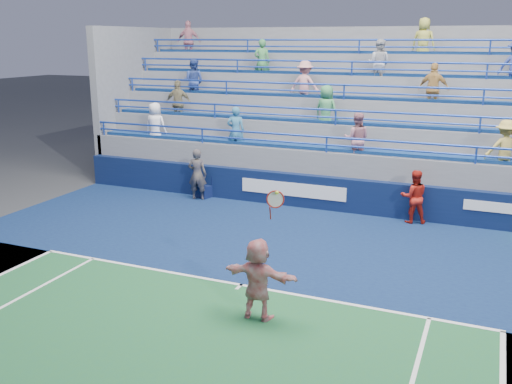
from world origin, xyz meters
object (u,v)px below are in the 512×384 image
at_px(judge_chair, 204,191).
at_px(tennis_player, 258,279).
at_px(ball_girl, 414,197).
at_px(line_judge, 197,174).

relative_size(judge_chair, tennis_player, 0.29).
height_order(tennis_player, ball_girl, tennis_player).
xyz_separation_m(tennis_player, ball_girl, (1.96, 7.45, -0.02)).
height_order(judge_chair, ball_girl, ball_girl).
height_order(line_judge, ball_girl, line_judge).
bearing_deg(ball_girl, tennis_player, 57.23).
xyz_separation_m(line_judge, ball_girl, (7.22, 0.23, -0.08)).
relative_size(tennis_player, ball_girl, 1.64).
bearing_deg(ball_girl, line_judge, -16.24).
bearing_deg(tennis_player, line_judge, 126.11).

